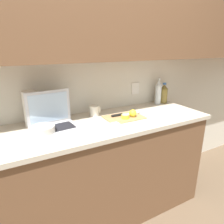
# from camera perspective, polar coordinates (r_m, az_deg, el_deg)

# --- Properties ---
(ground_plane) EXTENTS (12.00, 12.00, 0.00)m
(ground_plane) POSITION_cam_1_polar(r_m,az_deg,el_deg) (2.17, -4.10, -26.96)
(ground_plane) COLOR brown
(ground_plane) RESTS_ON ground
(wall_back) EXTENTS (5.20, 0.38, 2.60)m
(wall_back) POSITION_cam_1_polar(r_m,az_deg,el_deg) (1.75, -8.73, 18.78)
(wall_back) COLOR silver
(wall_back) RESTS_ON ground_plane
(counter_unit) EXTENTS (2.06, 0.63, 0.93)m
(counter_unit) POSITION_cam_1_polar(r_m,az_deg,el_deg) (1.85, -5.00, -16.61)
(counter_unit) COLOR brown
(counter_unit) RESTS_ON ground_plane
(laptop) EXTENTS (0.36, 0.30, 0.28)m
(laptop) POSITION_cam_1_polar(r_m,az_deg,el_deg) (1.59, -16.50, -2.26)
(laptop) COLOR silver
(laptop) RESTS_ON counter_unit
(cutting_board) EXTENTS (0.34, 0.23, 0.01)m
(cutting_board) POSITION_cam_1_polar(r_m,az_deg,el_deg) (1.77, 3.40, -1.51)
(cutting_board) COLOR tan
(cutting_board) RESTS_ON counter_unit
(knife) EXTENTS (0.31, 0.04, 0.02)m
(knife) POSITION_cam_1_polar(r_m,az_deg,el_deg) (1.80, 2.67, -0.74)
(knife) COLOR silver
(knife) RESTS_ON cutting_board
(lemon_half_cut) EXTENTS (0.07, 0.07, 0.04)m
(lemon_half_cut) POSITION_cam_1_polar(r_m,az_deg,el_deg) (1.73, 3.83, -1.28)
(lemon_half_cut) COLOR yellow
(lemon_half_cut) RESTS_ON cutting_board
(lemon_whole_beside) EXTENTS (0.07, 0.07, 0.07)m
(lemon_whole_beside) POSITION_cam_1_polar(r_m,az_deg,el_deg) (1.77, 5.97, -0.32)
(lemon_whole_beside) COLOR yellow
(lemon_whole_beside) RESTS_ON cutting_board
(bottle_green_soda) EXTENTS (0.07, 0.07, 0.28)m
(bottle_green_soda) POSITION_cam_1_polar(r_m,az_deg,el_deg) (2.23, 13.08, 5.55)
(bottle_green_soda) COLOR silver
(bottle_green_soda) RESTS_ON counter_unit
(bottle_oil_tall) EXTENTS (0.08, 0.08, 0.22)m
(bottle_oil_tall) POSITION_cam_1_polar(r_m,az_deg,el_deg) (2.29, 14.55, 5.03)
(bottle_oil_tall) COLOR olive
(bottle_oil_tall) RESTS_ON counter_unit
(measuring_cup) EXTENTS (0.10, 0.08, 0.09)m
(measuring_cup) POSITION_cam_1_polar(r_m,az_deg,el_deg) (1.81, -5.11, 0.32)
(measuring_cup) COLOR silver
(measuring_cup) RESTS_ON counter_unit
(bowl_white) EXTENTS (0.16, 0.16, 0.07)m
(bowl_white) POSITION_cam_1_polar(r_m,az_deg,el_deg) (1.50, -18.99, -5.03)
(bowl_white) COLOR beige
(bowl_white) RESTS_ON counter_unit
(paper_towel_roll) EXTENTS (0.11, 0.11, 0.28)m
(paper_towel_roll) POSITION_cam_1_polar(r_m,az_deg,el_deg) (1.68, -22.26, 0.89)
(paper_towel_roll) COLOR white
(paper_towel_roll) RESTS_ON counter_unit
(dish_towel) EXTENTS (0.22, 0.17, 0.02)m
(dish_towel) POSITION_cam_1_polar(r_m,az_deg,el_deg) (1.50, -0.70, -4.86)
(dish_towel) COLOR white
(dish_towel) RESTS_ON counter_unit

